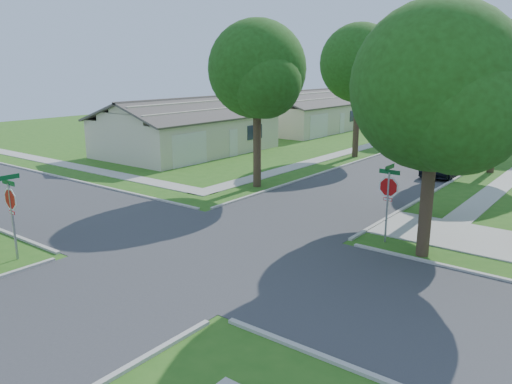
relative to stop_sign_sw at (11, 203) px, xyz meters
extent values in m
plane|color=#2C5F19|center=(4.70, 4.70, -2.03)|extent=(100.00, 100.00, 0.00)
cube|color=#333335|center=(4.70, 4.70, -2.03)|extent=(7.00, 100.00, 0.02)
cube|color=#9E9B91|center=(-1.40, 30.70, -2.01)|extent=(1.20, 40.00, 0.04)
cube|color=#9E9B91|center=(12.60, 11.80, -2.01)|extent=(8.80, 3.60, 0.05)
cube|color=gray|center=(0.00, 0.00, -0.68)|extent=(0.06, 0.06, 2.70)
cylinder|color=white|center=(0.00, 0.00, 0.12)|extent=(1.05, 0.02, 1.05)
cylinder|color=#B30C0D|center=(0.00, 0.00, 0.12)|extent=(0.90, 0.03, 0.90)
cube|color=#B30C0D|center=(0.00, 0.00, -0.35)|extent=(0.34, 0.03, 0.12)
cube|color=white|center=(0.00, 0.00, -0.35)|extent=(0.30, 0.03, 0.08)
cube|color=#0C5426|center=(0.00, 0.00, 0.69)|extent=(0.80, 0.02, 0.16)
cube|color=#0C5426|center=(0.00, 0.00, 0.87)|extent=(0.02, 0.80, 0.16)
cube|color=gray|center=(9.40, 9.40, -0.68)|extent=(0.06, 0.06, 2.70)
cylinder|color=white|center=(9.40, 9.40, 0.12)|extent=(1.05, 0.02, 1.05)
cylinder|color=#B30C0D|center=(9.40, 9.40, 0.12)|extent=(0.90, 0.03, 0.90)
cube|color=#B30C0D|center=(9.40, 9.40, -0.35)|extent=(0.34, 0.03, 0.12)
cube|color=white|center=(9.40, 9.40, -0.35)|extent=(0.30, 0.03, 0.08)
cube|color=#0C5426|center=(9.40, 9.40, 0.69)|extent=(0.80, 0.02, 0.16)
cube|color=#0C5426|center=(9.40, 9.40, 0.87)|extent=(0.02, 0.80, 0.16)
cylinder|color=#38281C|center=(9.40, 13.70, -0.05)|extent=(0.44, 0.44, 3.95)
sphere|color=#1D4110|center=(9.40, 13.70, 3.85)|extent=(4.80, 4.80, 4.80)
sphere|color=#1D4110|center=(10.24, 13.22, 3.25)|extent=(3.46, 3.46, 3.46)
sphere|color=#1D4110|center=(8.68, 14.30, 3.37)|extent=(3.26, 3.26, 3.26)
cylinder|color=#38281C|center=(9.40, 25.70, 0.12)|extent=(0.44, 0.44, 4.30)
sphere|color=#1D4110|center=(9.40, 25.70, 4.48)|extent=(5.40, 5.40, 5.40)
sphere|color=#1D4110|center=(8.59, 26.38, 3.94)|extent=(3.67, 3.67, 3.67)
cylinder|color=#38281C|center=(0.00, 13.70, 0.09)|extent=(0.44, 0.44, 4.25)
sphere|color=#1D4110|center=(0.00, 13.70, 4.34)|extent=(5.20, 5.20, 5.20)
sphere|color=#1D4110|center=(0.91, 13.18, 3.69)|extent=(3.74, 3.74, 3.74)
sphere|color=#1D4110|center=(-0.78, 14.35, 3.82)|extent=(3.54, 3.54, 3.54)
cylinder|color=#38281C|center=(0.00, 25.70, 0.19)|extent=(0.44, 0.44, 4.44)
sphere|color=#1D4110|center=(0.00, 25.70, 4.73)|extent=(5.60, 5.60, 5.60)
sphere|color=#1D4110|center=(0.98, 25.14, 4.03)|extent=(4.03, 4.03, 4.03)
sphere|color=#1D4110|center=(-0.84, 26.40, 4.17)|extent=(3.81, 3.81, 3.81)
cylinder|color=#38281C|center=(0.00, 38.70, -0.08)|extent=(0.44, 0.44, 3.90)
sphere|color=#1D4110|center=(0.00, 38.70, 3.70)|extent=(4.60, 4.60, 4.60)
sphere|color=#1D4110|center=(0.80, 38.24, 3.13)|extent=(3.31, 3.31, 3.31)
sphere|color=#1D4110|center=(-0.69, 39.28, 3.24)|extent=(3.13, 3.13, 3.13)
cylinder|color=#38281C|center=(11.00, 8.90, -0.26)|extent=(0.44, 0.44, 3.54)
sphere|color=#1D4110|center=(11.00, 8.90, 3.83)|extent=(5.60, 5.60, 5.60)
sphere|color=#1D4110|center=(11.98, 8.34, 3.13)|extent=(4.03, 4.03, 4.03)
sphere|color=#1D4110|center=(10.16, 9.60, 3.27)|extent=(3.81, 3.81, 3.81)
cube|color=beige|center=(-11.30, 19.70, -0.63)|extent=(8.00, 13.00, 2.80)
cube|color=#44403A|center=(-9.30, 19.70, 1.42)|extent=(4.42, 13.60, 1.56)
cube|color=#44403A|center=(-13.30, 19.70, 1.42)|extent=(4.42, 13.60, 1.56)
cube|color=silver|center=(-7.27, 15.80, -0.93)|extent=(0.06, 3.20, 2.20)
cube|color=silver|center=(-7.27, 20.35, -1.03)|extent=(0.06, 0.90, 2.00)
cube|color=#1E2633|center=(-7.27, 22.95, -0.48)|extent=(0.06, 1.80, 1.10)
cube|color=beige|center=(-11.30, 36.70, -0.63)|extent=(8.00, 13.00, 2.80)
cube|color=#44403A|center=(-9.30, 36.70, 1.42)|extent=(4.42, 13.60, 1.56)
cube|color=#44403A|center=(-13.30, 36.70, 1.42)|extent=(4.42, 13.60, 1.56)
cube|color=silver|center=(-7.27, 32.80, -0.93)|extent=(0.06, 3.20, 2.20)
cube|color=silver|center=(-7.27, 37.35, -1.03)|extent=(0.06, 0.90, 2.00)
cube|color=#1E2633|center=(-7.27, 39.95, -0.48)|extent=(0.06, 1.80, 1.10)
imported|color=black|center=(7.33, 23.08, -1.24)|extent=(1.89, 4.67, 1.59)
imported|color=black|center=(1.50, 44.90, -1.36)|extent=(2.33, 4.77, 1.34)
camera|label=1|loc=(16.40, -7.83, 4.42)|focal=35.00mm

